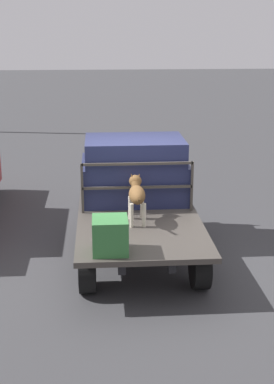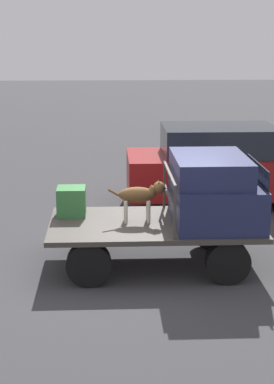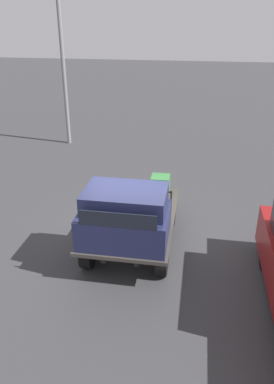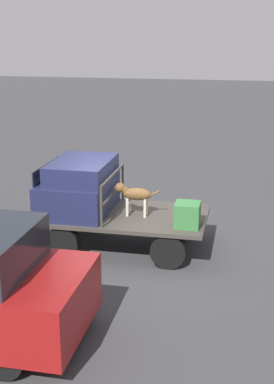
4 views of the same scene
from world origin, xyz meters
The scene contains 6 objects.
ground_plane centered at (0.00, 0.00, 0.00)m, with size 80.00×80.00×0.00m, color #38383A.
flatbed_truck centered at (0.00, 0.00, 0.54)m, with size 3.43×1.95×0.75m.
truck_cab centered at (0.95, 0.00, 1.26)m, with size 1.37×1.83×1.09m.
truck_headboard centered at (0.23, 0.00, 1.30)m, with size 0.04×1.83×0.83m.
dog centered at (-0.22, 0.05, 1.20)m, with size 0.97×0.25×0.71m.
cargo_crate centered at (-1.38, 0.49, 0.98)m, with size 0.48×0.48×0.48m.
Camera 1 is at (-8.06, 0.62, 3.67)m, focal length 50.00 mm.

